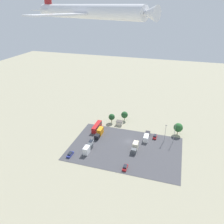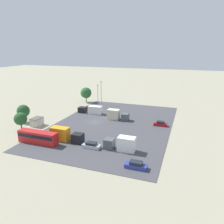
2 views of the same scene
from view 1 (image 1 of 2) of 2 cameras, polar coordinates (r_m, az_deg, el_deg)
The scene contains 18 objects.
ground_plane at distance 117.07m, azimuth 4.21°, elevation -7.67°, with size 400.00×400.00×0.00m, color gray.
parking_lot_surface at distance 111.73m, azimuth 3.42°, elevation -9.48°, with size 55.14×36.19×0.08m.
shed_building at distance 131.46m, azimuth 1.98°, elevation -2.84°, with size 3.95×2.83×2.56m.
bus at distance 126.77m, azimuth -4.00°, elevation -3.81°, with size 2.47×10.82×3.20m.
parked_car_0 at distance 108.44m, azimuth -10.88°, elevation -10.80°, with size 1.83×4.58×1.52m.
parked_car_1 at distance 121.62m, azimuth 11.15°, elevation -6.30°, with size 1.83×4.39×1.61m.
parked_car_2 at distance 115.57m, azimuth -5.52°, elevation -7.82°, with size 1.92×4.58×1.46m.
parked_car_3 at distance 99.46m, azimuth 3.45°, elevation -14.23°, with size 1.81×4.18×1.56m.
parked_truck_0 at distance 110.37m, azimuth 6.04°, elevation -9.07°, with size 2.53×7.40×3.46m.
parked_truck_1 at distance 121.03m, azimuth -3.34°, elevation -5.43°, with size 2.38×9.13×3.53m.
parked_truck_2 at distance 119.41m, azimuth 9.01°, elevation -6.40°, with size 2.48×9.28×2.92m.
parked_truck_3 at distance 109.04m, azimuth -6.41°, elevation -9.56°, with size 2.46×7.64×3.53m.
tree_near_shed at distance 132.78m, azimuth -0.09°, elevation -1.31°, with size 3.80×3.80×5.64m.
tree_apron_mid at distance 135.32m, azimuth 3.28°, elevation -0.75°, with size 4.15×4.15×5.91m.
tree_apron_far at distance 126.02m, azimuth 16.91°, elevation -3.91°, with size 4.96×4.96×6.76m.
light_pole_lot_centre at distance 118.04m, azimuth 13.75°, elevation -5.14°, with size 0.90×0.28×9.37m.
light_pole_lot_edge at distance 118.21m, azimuth 15.99°, elevation -5.19°, with size 0.90×0.28×10.06m.
airplane at distance 58.74m, azimuth -6.23°, elevation 24.62°, with size 35.85×30.61×8.53m.
Camera 1 is at (-20.42, 94.97, 65.33)m, focal length 35.00 mm.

